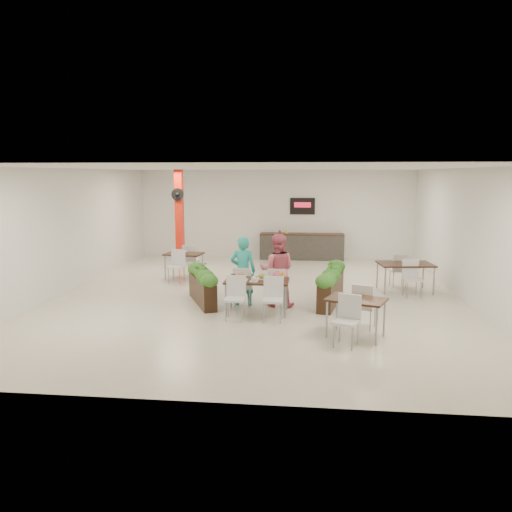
{
  "coord_description": "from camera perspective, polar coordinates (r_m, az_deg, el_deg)",
  "views": [
    {
      "loc": [
        1.27,
        -12.24,
        3.06
      ],
      "look_at": [
        -0.01,
        -0.44,
        1.1
      ],
      "focal_mm": 35.0,
      "sensor_mm": 36.0,
      "label": 1
    }
  ],
  "objects": [
    {
      "name": "ground",
      "position": [
        12.68,
        0.24,
        -4.59
      ],
      "size": [
        12.0,
        12.0,
        0.0
      ],
      "primitive_type": "plane",
      "color": "beige",
      "rests_on": "ground"
    },
    {
      "name": "side_table_c",
      "position": [
        9.6,
        11.37,
        -5.58
      ],
      "size": [
        1.24,
        1.66,
        0.92
      ],
      "rotation": [
        0.0,
        0.0,
        -0.38
      ],
      "color": "black",
      "rests_on": "ground"
    },
    {
      "name": "side_table_a",
      "position": [
        14.85,
        -8.25,
        -0.18
      ],
      "size": [
        1.15,
        1.66,
        0.92
      ],
      "rotation": [
        0.0,
        0.0,
        -0.13
      ],
      "color": "black",
      "rests_on": "ground"
    },
    {
      "name": "planter_left",
      "position": [
        11.94,
        -6.17,
        -3.01
      ],
      "size": [
        1.02,
        1.79,
        1.0
      ],
      "rotation": [
        0.0,
        0.0,
        1.99
      ],
      "color": "black",
      "rests_on": "ground"
    },
    {
      "name": "main_table",
      "position": [
        11.02,
        0.07,
        -3.33
      ],
      "size": [
        1.41,
        1.63,
        0.92
      ],
      "rotation": [
        0.0,
        0.0,
        -0.01
      ],
      "color": "black",
      "rests_on": "ground"
    },
    {
      "name": "side_table_b",
      "position": [
        13.62,
        16.69,
        -1.25
      ],
      "size": [
        1.47,
        1.66,
        0.92
      ],
      "rotation": [
        0.0,
        0.0,
        0.12
      ],
      "color": "black",
      "rests_on": "ground"
    },
    {
      "name": "diner_man",
      "position": [
        11.67,
        -1.5,
        -1.71
      ],
      "size": [
        0.6,
        0.4,
        1.63
      ],
      "primitive_type": "imported",
      "rotation": [
        0.0,
        0.0,
        3.13
      ],
      "color": "#29B3A7",
      "rests_on": "ground"
    },
    {
      "name": "room_shell",
      "position": [
        12.35,
        0.25,
        4.49
      ],
      "size": [
        10.1,
        12.1,
        3.22
      ],
      "color": "white",
      "rests_on": "ground"
    },
    {
      "name": "planter_right",
      "position": [
        11.9,
        8.56,
        -3.13
      ],
      "size": [
        0.73,
        1.98,
        1.05
      ],
      "rotation": [
        0.0,
        0.0,
        1.36
      ],
      "color": "black",
      "rests_on": "ground"
    },
    {
      "name": "service_counter",
      "position": [
        18.08,
        5.25,
        1.17
      ],
      "size": [
        3.0,
        0.64,
        2.2
      ],
      "color": "#2D2B28",
      "rests_on": "ground"
    },
    {
      "name": "red_column",
      "position": [
        16.65,
        -8.74,
        4.39
      ],
      "size": [
        0.4,
        0.41,
        3.2
      ],
      "color": "red",
      "rests_on": "ground"
    },
    {
      "name": "diner_woman",
      "position": [
        11.58,
        2.43,
        -1.62
      ],
      "size": [
        0.83,
        0.65,
        1.7
      ],
      "primitive_type": "imported",
      "rotation": [
        0.0,
        0.0,
        3.13
      ],
      "color": "#E96781",
      "rests_on": "ground"
    }
  ]
}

